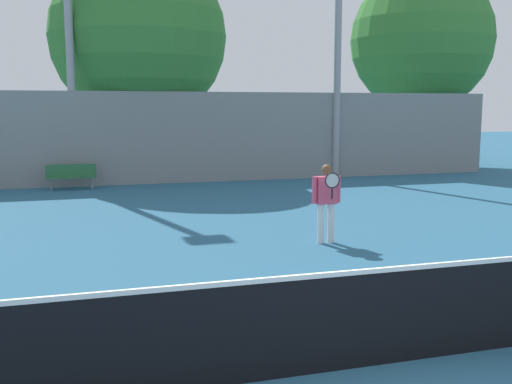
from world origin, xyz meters
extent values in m
plane|color=#285B7A|center=(0.00, 0.00, 0.00)|extent=(100.00, 100.00, 0.00)
cube|color=black|center=(0.00, 0.00, 0.50)|extent=(11.10, 0.03, 1.01)
cube|color=white|center=(0.00, 0.00, 1.03)|extent=(11.10, 0.04, 0.05)
cylinder|color=silver|center=(2.09, 5.47, 0.40)|extent=(0.14, 0.14, 0.80)
cylinder|color=silver|center=(2.31, 5.47, 0.40)|extent=(0.14, 0.14, 0.80)
cube|color=#DB4C6B|center=(2.20, 5.47, 1.07)|extent=(0.40, 0.20, 0.55)
cylinder|color=#DB4C6B|center=(1.95, 5.47, 1.08)|extent=(0.10, 0.10, 0.53)
cylinder|color=#DB4C6B|center=(2.45, 5.47, 1.08)|extent=(0.10, 0.10, 0.53)
sphere|color=brown|center=(2.20, 5.47, 1.48)|extent=(0.21, 0.21, 0.21)
cylinder|color=black|center=(2.20, 5.19, 1.04)|extent=(0.03, 0.03, 0.22)
torus|color=black|center=(2.20, 5.19, 1.30)|extent=(0.31, 0.03, 0.31)
cylinder|color=silver|center=(2.20, 5.19, 1.30)|extent=(0.27, 0.01, 0.27)
cube|color=#28663D|center=(-2.72, 15.09, 0.40)|extent=(1.61, 0.40, 0.04)
cylinder|color=gray|center=(-3.36, 15.09, 0.19)|extent=(0.06, 0.06, 0.38)
cylinder|color=gray|center=(-2.07, 15.09, 0.19)|extent=(0.06, 0.06, 0.38)
cube|color=#28663D|center=(-2.72, 15.27, 0.62)|extent=(1.61, 0.04, 0.40)
cylinder|color=#939399|center=(-2.60, 16.00, 5.26)|extent=(0.27, 0.27, 10.52)
cylinder|color=#939399|center=(7.06, 15.77, 5.20)|extent=(0.26, 0.26, 10.40)
cube|color=gray|center=(0.00, 15.85, 1.62)|extent=(27.29, 0.06, 3.24)
cylinder|color=brown|center=(12.44, 18.68, 1.57)|extent=(0.55, 0.55, 3.13)
sphere|color=#387A33|center=(12.44, 18.68, 5.66)|extent=(6.31, 6.31, 6.31)
cylinder|color=brown|center=(-0.06, 18.40, 1.34)|extent=(0.46, 0.46, 2.69)
sphere|color=#387A33|center=(-0.06, 18.40, 5.37)|extent=(6.70, 6.70, 6.70)
camera|label=1|loc=(-2.54, -5.40, 2.71)|focal=42.00mm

